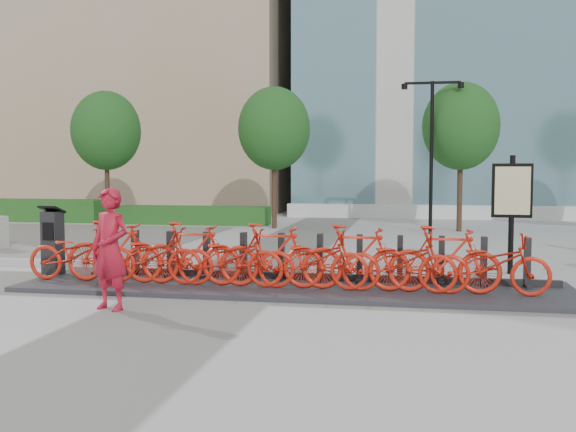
% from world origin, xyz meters
% --- Properties ---
extents(ground, '(120.00, 120.00, 0.00)m').
position_xyz_m(ground, '(0.00, 0.00, 0.00)').
color(ground, '#A3A3A3').
extents(hedge_b, '(6.00, 1.20, 0.70)m').
position_xyz_m(hedge_b, '(-5.00, 13.20, 0.35)').
color(hedge_b, '#174D16').
rests_on(hedge_b, ground).
extents(tree_0, '(2.60, 2.60, 5.10)m').
position_xyz_m(tree_0, '(-8.00, 12.00, 3.59)').
color(tree_0, brown).
rests_on(tree_0, ground).
extents(tree_1, '(2.60, 2.60, 5.10)m').
position_xyz_m(tree_1, '(-1.50, 12.00, 3.59)').
color(tree_1, brown).
rests_on(tree_1, ground).
extents(tree_2, '(2.60, 2.60, 5.10)m').
position_xyz_m(tree_2, '(5.00, 12.00, 3.59)').
color(tree_2, brown).
rests_on(tree_2, ground).
extents(streetlamp, '(2.00, 0.20, 5.00)m').
position_xyz_m(streetlamp, '(4.00, 11.00, 3.13)').
color(streetlamp, black).
rests_on(streetlamp, ground).
extents(dock_pad, '(9.60, 2.40, 0.08)m').
position_xyz_m(dock_pad, '(1.30, 0.30, 0.04)').
color(dock_pad, '#2F2E35').
rests_on(dock_pad, ground).
extents(dock_rail_posts, '(8.02, 0.50, 0.85)m').
position_xyz_m(dock_rail_posts, '(1.36, 0.77, 0.51)').
color(dock_rail_posts, black).
rests_on(dock_rail_posts, dock_pad).
extents(bike_0, '(1.88, 0.66, 0.99)m').
position_xyz_m(bike_0, '(-2.60, -0.05, 0.58)').
color(bike_0, red).
rests_on(bike_0, dock_pad).
extents(bike_1, '(1.83, 0.52, 1.10)m').
position_xyz_m(bike_1, '(-1.88, -0.05, 0.63)').
color(bike_1, red).
rests_on(bike_1, dock_pad).
extents(bike_2, '(1.88, 0.66, 0.99)m').
position_xyz_m(bike_2, '(-1.16, -0.05, 0.58)').
color(bike_2, red).
rests_on(bike_2, dock_pad).
extents(bike_3, '(1.83, 0.52, 1.10)m').
position_xyz_m(bike_3, '(-0.44, -0.05, 0.63)').
color(bike_3, red).
rests_on(bike_3, dock_pad).
extents(bike_4, '(1.88, 0.66, 0.99)m').
position_xyz_m(bike_4, '(0.28, -0.05, 0.58)').
color(bike_4, red).
rests_on(bike_4, dock_pad).
extents(bike_5, '(1.83, 0.52, 1.10)m').
position_xyz_m(bike_5, '(1.00, -0.05, 0.63)').
color(bike_5, red).
rests_on(bike_5, dock_pad).
extents(bike_6, '(1.88, 0.66, 0.99)m').
position_xyz_m(bike_6, '(1.72, -0.05, 0.58)').
color(bike_6, red).
rests_on(bike_6, dock_pad).
extents(bike_7, '(1.83, 0.52, 1.10)m').
position_xyz_m(bike_7, '(2.44, -0.05, 0.63)').
color(bike_7, red).
rests_on(bike_7, dock_pad).
extents(bike_8, '(1.88, 0.66, 0.99)m').
position_xyz_m(bike_8, '(3.16, -0.05, 0.58)').
color(bike_8, red).
rests_on(bike_8, dock_pad).
extents(bike_9, '(1.83, 0.52, 1.10)m').
position_xyz_m(bike_9, '(3.88, -0.05, 0.63)').
color(bike_9, red).
rests_on(bike_9, dock_pad).
extents(bike_10, '(1.88, 0.66, 0.99)m').
position_xyz_m(bike_10, '(4.60, -0.05, 0.58)').
color(bike_10, red).
rests_on(bike_10, dock_pad).
extents(kiosk, '(0.45, 0.39, 1.33)m').
position_xyz_m(kiosk, '(-3.44, 0.55, 0.72)').
color(kiosk, black).
rests_on(kiosk, dock_pad).
extents(worker_red, '(0.76, 0.61, 1.82)m').
position_xyz_m(worker_red, '(-1.06, -1.86, 0.91)').
color(worker_red, '#A61226').
rests_on(worker_red, ground).
extents(map_sign, '(0.79, 0.19, 2.39)m').
position_xyz_m(map_sign, '(5.33, 2.75, 1.58)').
color(map_sign, black).
rests_on(map_sign, ground).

